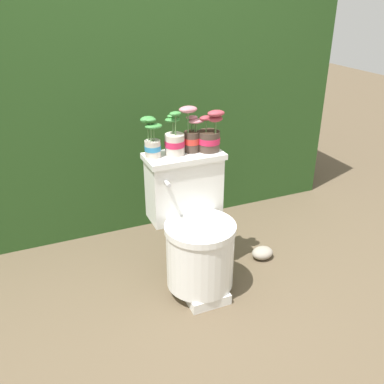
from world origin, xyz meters
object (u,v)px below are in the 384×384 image
Objects in this scene: potted_plant_middle at (192,133)px; garden_stone at (262,253)px; toilet at (195,232)px; potted_plant_left at (152,141)px; potted_plant_midleft at (175,140)px; potted_plant_midright at (210,136)px.

potted_plant_middle is 0.94m from garden_stone.
toilet is 3.49× the size of potted_plant_left.
toilet is at bearing -73.66° from potted_plant_midleft.
toilet is 0.51m from potted_plant_midleft.
potted_plant_midright is at bearing 42.83° from toilet.
potted_plant_middle is at bearing 167.20° from garden_stone.
potted_plant_left reaches higher than garden_stone.
potted_plant_midleft is 0.20m from potted_plant_midright.
potted_plant_midleft reaches higher than toilet.
potted_plant_midright is at bearing -6.25° from potted_plant_left.
garden_stone is at bearing -12.06° from potted_plant_midright.
potted_plant_middle is at bearing 1.51° from potted_plant_midleft.
toilet is 5.43× the size of garden_stone.
toilet is at bearing -107.73° from potted_plant_middle.
potted_plant_midleft is 0.96m from garden_stone.
potted_plant_midleft is 0.10m from potted_plant_middle.
potted_plant_midright is at bearing -15.49° from potted_plant_middle.
potted_plant_middle is (0.10, 0.00, 0.03)m from potted_plant_midleft.
toilet is 0.55m from potted_plant_left.
potted_plant_middle is (0.22, -0.01, 0.02)m from potted_plant_left.
garden_stone is (0.66, -0.11, -0.80)m from potted_plant_left.
toilet is at bearing -45.57° from potted_plant_left.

